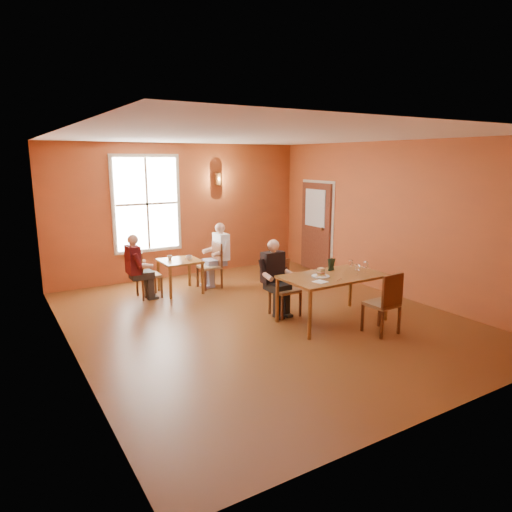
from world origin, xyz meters
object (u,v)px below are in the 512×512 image
main_table (332,298)px  second_table (180,276)px  chair_diner_main (285,289)px  chair_diner_white (209,266)px  diner_main (286,280)px  diner_maroon (147,266)px  diner_white (210,257)px  chair_diner_maroon (149,274)px  chair_empty (382,303)px

main_table → second_table: main_table is taller
chair_diner_main → chair_diner_white: size_ratio=1.00×
main_table → second_table: (-1.52, 2.89, -0.06)m
main_table → chair_diner_main: chair_diner_main is taller
diner_main → diner_maroon: size_ratio=1.02×
chair_diner_main → diner_white: bearing=-81.5°
chair_diner_main → chair_diner_maroon: size_ratio=1.02×
main_table → chair_diner_maroon: bearing=126.8°
chair_empty → chair_diner_maroon: bearing=121.3°
main_table → second_table: bearing=117.6°
diner_white → diner_main: bearing=-171.6°
chair_diner_maroon → diner_maroon: size_ratio=0.75×
chair_diner_main → diner_main: diner_main is taller
chair_empty → chair_diner_white: size_ratio=1.03×
chair_empty → chair_diner_white: 3.86m
chair_diner_main → chair_diner_white: chair_diner_main is taller
chair_diner_maroon → chair_diner_main: bearing=36.6°
diner_maroon → second_table: bearing=90.0°
diner_main → chair_diner_white: bearing=-80.9°
main_table → chair_diner_white: size_ratio=1.79×
diner_main → chair_diner_white: size_ratio=1.34×
chair_diner_maroon → chair_diner_white: bearing=90.0°
chair_diner_main → second_table: size_ratio=1.25×
diner_maroon → diner_white: bearing=90.0°
main_table → chair_diner_maroon: size_ratio=1.82×
second_table → diner_white: bearing=0.0°
chair_diner_main → chair_empty: chair_empty is taller
chair_diner_main → diner_main: bearing=90.0°
main_table → chair_diner_white: chair_diner_white is taller
chair_empty → second_table: 4.11m
diner_main → chair_empty: 1.63m
chair_diner_main → chair_diner_maroon: bearing=-53.4°
chair_diner_main → diner_white: diner_white is taller
chair_diner_main → diner_main: (-0.00, -0.03, 0.16)m
diner_main → second_table: size_ratio=1.66×
diner_main → diner_maroon: 2.84m
chair_diner_white → chair_diner_maroon: chair_diner_white is taller
diner_main → chair_empty: (0.82, -1.40, -0.14)m
second_table → chair_diner_white: (0.65, 0.00, 0.14)m
diner_maroon → chair_diner_main: bearing=37.1°
diner_white → chair_diner_white: bearing=90.0°
chair_diner_main → diner_maroon: size_ratio=0.77×
diner_white → diner_maroon: bearing=90.0°
main_table → chair_empty: 0.85m
second_table → diner_maroon: (-0.68, 0.00, 0.28)m
second_table → diner_white: diner_white is taller
second_table → chair_diner_maroon: size_ratio=0.82×
diner_maroon → chair_diner_white: bearing=90.0°
main_table → chair_diner_white: 3.02m
second_table → diner_maroon: 0.74m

